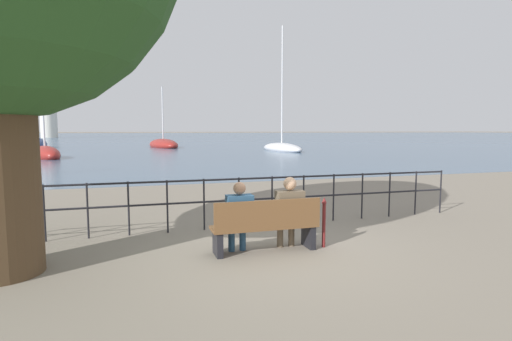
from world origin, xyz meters
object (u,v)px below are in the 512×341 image
object	(u,v)px
seated_person_left	(239,214)
sailboat_1	(163,145)
seated_person_right	(289,209)
closed_umbrella	(324,219)
sailboat_5	(36,145)
park_bench	(266,227)
sailboat_3	(45,153)
harbor_lighthouse	(47,91)
sailboat_4	(282,148)

from	to	relation	value
seated_person_left	sailboat_1	world-z (taller)	sailboat_1
seated_person_right	closed_umbrella	bearing A→B (deg)	-8.51
sailboat_5	seated_person_right	bearing A→B (deg)	-85.41
sailboat_1	park_bench	bearing A→B (deg)	-103.31
park_bench	closed_umbrella	bearing A→B (deg)	-0.90
closed_umbrella	sailboat_5	bearing A→B (deg)	107.10
seated_person_left	sailboat_3	world-z (taller)	sailboat_3
park_bench	sailboat_3	bearing A→B (deg)	107.62
sailboat_1	sailboat_5	xyz separation A→B (m)	(-14.13, 3.19, 0.07)
sailboat_3	sailboat_5	bearing A→B (deg)	81.32
sailboat_5	harbor_lighthouse	world-z (taller)	harbor_lighthouse
seated_person_right	harbor_lighthouse	bearing A→B (deg)	102.10
seated_person_right	sailboat_3	distance (m)	27.48
park_bench	seated_person_right	size ratio (longest dim) A/B	1.45
sailboat_3	harbor_lighthouse	xyz separation A→B (m)	(-16.04, 89.46, 12.33)
sailboat_5	sailboat_1	bearing A→B (deg)	-24.57
sailboat_1	sailboat_5	distance (m)	14.48
sailboat_1	harbor_lighthouse	size ratio (longest dim) A/B	0.31
seated_person_left	sailboat_5	xyz separation A→B (m)	(-12.47, 45.28, -0.28)
park_bench	sailboat_3	world-z (taller)	sailboat_3
seated_person_right	sailboat_3	bearing A→B (deg)	108.54
park_bench	sailboat_5	size ratio (longest dim) A/B	0.15
sailboat_5	harbor_lighthouse	distance (m)	72.22
seated_person_left	sailboat_1	xyz separation A→B (m)	(1.66, 42.08, -0.35)
park_bench	harbor_lighthouse	xyz separation A→B (m)	(-24.34, 115.59, 12.26)
sailboat_1	sailboat_3	distance (m)	18.65
closed_umbrella	sailboat_5	world-z (taller)	sailboat_5
sailboat_1	sailboat_5	bearing A→B (deg)	155.61
seated_person_left	sailboat_4	bearing A→B (deg)	68.15
sailboat_1	sailboat_5	size ratio (longest dim) A/B	0.69
sailboat_5	sailboat_3	bearing A→B (deg)	-88.36
sailboat_1	sailboat_4	xyz separation A→B (m)	(10.58, -11.58, -0.01)
park_bench	seated_person_left	size ratio (longest dim) A/B	1.51
seated_person_left	seated_person_right	bearing A→B (deg)	-0.21
sailboat_3	seated_person_right	bearing A→B (deg)	-93.62
seated_person_left	harbor_lighthouse	world-z (taller)	harbor_lighthouse
park_bench	sailboat_5	world-z (taller)	sailboat_5
seated_person_right	sailboat_5	xyz separation A→B (m)	(-13.34, 45.28, -0.31)
seated_person_left	sailboat_3	size ratio (longest dim) A/B	0.10
sailboat_3	sailboat_4	size ratio (longest dim) A/B	0.96
closed_umbrella	sailboat_1	bearing A→B (deg)	89.77
sailboat_1	harbor_lighthouse	bearing A→B (deg)	97.54
sailboat_4	sailboat_1	bearing A→B (deg)	128.91
park_bench	sailboat_4	size ratio (longest dim) A/B	0.15
harbor_lighthouse	seated_person_left	bearing A→B (deg)	-78.31
seated_person_left	closed_umbrella	distance (m)	1.50
seated_person_left	sailboat_3	distance (m)	27.21
closed_umbrella	sailboat_5	distance (m)	47.47
sailboat_3	sailboat_5	xyz separation A→B (m)	(-4.61, 19.23, 0.01)
closed_umbrella	sailboat_4	world-z (taller)	sailboat_4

